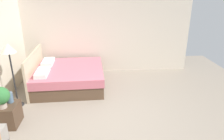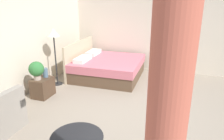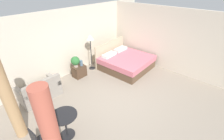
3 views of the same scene
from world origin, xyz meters
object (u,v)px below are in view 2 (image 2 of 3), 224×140
at_px(nightstand, 43,87).
at_px(floor_lamp, 54,37).
at_px(bed, 107,67).
at_px(potted_plant, 36,69).
at_px(vase, 45,73).

xyz_separation_m(nightstand, floor_lamp, (0.83, 0.11, 1.13)).
relative_size(bed, potted_plant, 4.53).
height_order(nightstand, vase, vase).
relative_size(nightstand, vase, 2.27).
bearing_deg(bed, nightstand, 151.63).
height_order(bed, potted_plant, bed).
distance_m(potted_plant, vase, 0.28).
bearing_deg(floor_lamp, potted_plant, -175.79).
bearing_deg(bed, floor_lamp, 133.21).
xyz_separation_m(bed, floor_lamp, (-1.07, 1.13, 1.06)).
bearing_deg(nightstand, floor_lamp, 7.83).
height_order(bed, nightstand, bed).
distance_m(nightstand, potted_plant, 0.52).
xyz_separation_m(potted_plant, floor_lamp, (0.93, 0.07, 0.63)).
xyz_separation_m(bed, potted_plant, (-1.99, 1.07, 0.43)).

